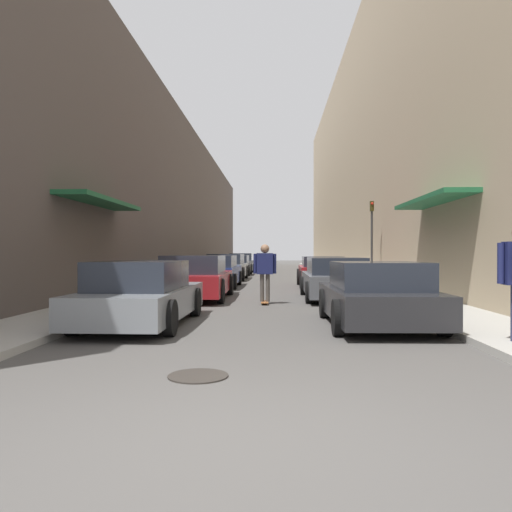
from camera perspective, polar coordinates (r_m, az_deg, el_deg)
The scene contains 17 objects.
ground at distance 27.60m, azimuth 1.61°, elevation -2.60°, with size 130.94×130.94×0.00m, color #4C4947.
curb_strip_left at distance 33.84m, azimuth -5.44°, elevation -1.96°, with size 1.80×59.52×0.12m.
curb_strip_right at distance 33.76m, azimuth 8.90°, elevation -1.96°, with size 1.80×59.52×0.12m.
building_row_left at distance 34.48m, azimuth -10.25°, elevation 6.00°, with size 4.90×59.52×9.64m.
building_row_right at distance 34.78m, azimuth 13.75°, elevation 10.90°, with size 4.90×59.52×15.58m.
parked_car_left_0 at distance 10.14m, azimuth -12.94°, elevation -4.31°, with size 1.86×4.44×1.27m.
parked_car_left_1 at distance 15.56m, azimuth -6.95°, elevation -2.50°, with size 2.07×4.79×1.35m.
parked_car_left_2 at distance 20.75m, azimuth -4.74°, elevation -1.83°, with size 2.01×4.50×1.32m.
parked_car_left_3 at distance 26.49m, azimuth -3.39°, elevation -1.29°, with size 2.08×4.82×1.37m.
parked_car_left_4 at distance 31.95m, azimuth -2.39°, elevation -1.09°, with size 2.01×4.19×1.27m.
parked_car_left_5 at distance 37.36m, azimuth -1.74°, elevation -0.82°, with size 1.99×4.10×1.40m.
parked_car_right_0 at distance 9.99m, azimuth 13.66°, elevation -4.40°, with size 1.98×3.94×1.26m.
parked_car_right_1 at distance 15.62m, azimuth 9.04°, elevation -2.62°, with size 1.99×4.63×1.29m.
parked_car_right_2 at distance 21.16m, azimuth 7.52°, elevation -1.79°, with size 1.96×4.12×1.28m.
skateboarder at distance 13.88m, azimuth 1.02°, elevation -1.31°, with size 0.64×0.78×1.67m.
manhole_cover at distance 5.96m, azimuth -6.64°, elevation -13.45°, with size 0.70×0.70×0.02m.
traffic_light at distance 22.74m, azimuth 13.10°, elevation 2.65°, with size 0.16×0.22×3.61m.
Camera 1 is at (0.30, -3.75, 1.43)m, focal length 35.00 mm.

